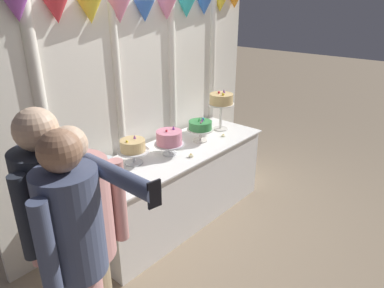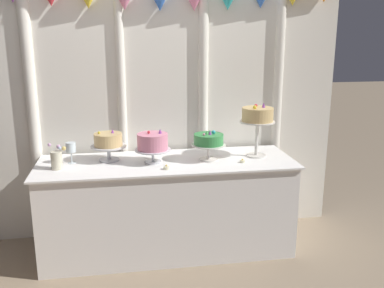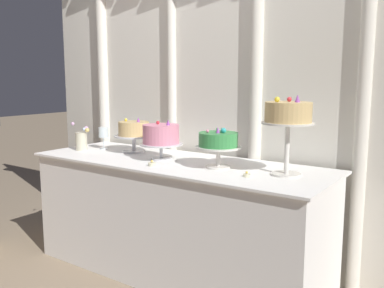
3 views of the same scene
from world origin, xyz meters
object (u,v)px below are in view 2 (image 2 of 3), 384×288
Objects in this scene: flower_vase at (57,159)px; tealight_far_left at (166,168)px; wine_glass at (71,148)px; cake_table at (168,206)px; tealight_near_left at (242,161)px; cake_display_midright at (209,141)px; cake_display_midleft at (153,143)px; cake_display_rightmost at (257,117)px; cake_display_leftmost at (108,142)px.

tealight_far_left is at bearing -10.14° from flower_vase.
wine_glass is 0.78× the size of flower_vase.
tealight_near_left is (0.59, -0.14, 0.40)m from cake_table.
cake_table is 50.30× the size of tealight_near_left.
tealight_near_left is (0.25, -0.11, -0.15)m from cake_display_midright.
wine_glass is at bearing 56.05° from flower_vase.
cake_table is 7.42× the size of cake_display_midright.
wine_glass is 4.12× the size of tealight_near_left.
cake_display_midleft reaches higher than wine_glass.
flower_vase is (-1.19, -0.04, -0.08)m from cake_display_midright.
wine_glass is at bearing 172.27° from cake_display_midleft.
cake_display_midright is 1.29× the size of flower_vase.
cake_display_midright is at bearing 2.12° from flower_vase.
tealight_far_left is at bearing -172.78° from tealight_near_left.
tealight_far_left is (-0.79, -0.24, -0.32)m from cake_display_rightmost.
cake_table is 7.16× the size of cake_display_leftmost.
flower_vase reaches higher than wine_glass.
cake_display_rightmost is 2.68× the size of wine_glass.
cake_display_midleft is (0.35, -0.11, 0.00)m from cake_display_leftmost.
cake_display_leftmost is at bearing 171.48° from cake_display_midright.
cake_table is 4.55× the size of cake_display_rightmost.
tealight_near_left is at bearing 7.22° from tealight_far_left.
flower_vase is 0.84m from tealight_far_left.
cake_display_midleft is at bearing 170.47° from tealight_near_left.
tealight_near_left is (1.35, -0.21, -0.12)m from wine_glass.
cake_display_rightmost is at bearing 3.31° from flower_vase.
cake_display_leftmost is at bearing 162.07° from cake_display_midleft.
flower_vase is (-0.73, -0.05, -0.09)m from cake_display_midleft.
cake_display_midright is 6.01× the size of tealight_far_left.
flower_vase is at bearing 177.31° from tealight_near_left.
cake_display_midright is at bearing 27.43° from tealight_far_left.
flower_vase is at bearing -176.69° from cake_display_rightmost.
cake_display_rightmost reaches higher than cake_display_midright.
cake_table is 9.54× the size of flower_vase.
cake_table is at bearing 167.20° from tealight_near_left.
cake_display_rightmost is 9.81× the size of tealight_far_left.
cake_display_leftmost is 0.55m from tealight_far_left.
flower_vase is at bearing -175.46° from cake_table.
cake_display_leftmost is at bearing 144.47° from tealight_far_left.
wine_glass is 3.66× the size of tealight_far_left.
cake_display_rightmost reaches higher than cake_display_leftmost.
wine_glass reaches higher than tealight_far_left.
tealight_far_left is 1.13× the size of tealight_near_left.
wine_glass is at bearing 171.32° from tealight_near_left.
cake_display_midleft is 0.65m from wine_glass.
cake_display_midleft is 0.26m from tealight_far_left.
cake_display_rightmost reaches higher than wine_glass.
cake_display_leftmost is 1.71× the size of wine_glass.
tealight_near_left is at bearing -12.80° from cake_table.
wine_glass reaches higher than cake_table.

